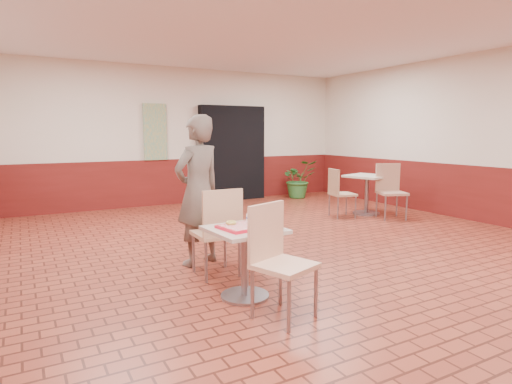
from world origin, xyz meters
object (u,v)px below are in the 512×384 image
chair_main_front (277,254)px  chair_main_back (219,228)px  paper_cup (250,218)px  second_table (367,188)px  chair_second_left (339,190)px  potted_plant (298,179)px  customer (198,191)px  main_table (245,251)px  ring_donut (231,223)px  serving_tray (245,227)px  long_john_donut (257,223)px  chair_second_front (390,188)px

chair_main_front → chair_main_back: 1.17m
paper_cup → second_table: bearing=32.9°
paper_cup → second_table: (3.97, 2.56, -0.25)m
chair_second_left → potted_plant: bearing=-3.7°
chair_main_back → customer: bearing=-87.4°
customer → chair_second_left: customer is taller
main_table → chair_main_front: (0.06, -0.50, 0.09)m
ring_donut → chair_main_front: bearing=-75.6°
customer → serving_tray: 1.24m
paper_cup → second_table: 4.73m
ring_donut → potted_plant: size_ratio=0.11×
serving_tray → long_john_donut: 0.12m
main_table → second_table: (4.07, 2.66, 0.05)m
main_table → chair_second_front: (4.18, 2.16, 0.10)m
main_table → long_john_donut: (0.09, -0.07, 0.28)m
chair_main_back → chair_main_front: bearing=92.6°
serving_tray → ring_donut: size_ratio=4.35×
paper_cup → chair_second_front: chair_second_front is taller
main_table → potted_plant: size_ratio=0.75×
chair_main_back → long_john_donut: bearing=96.2°
customer → paper_cup: (0.10, -1.13, -0.14)m
potted_plant → customer: bearing=-136.9°
chair_main_back → chair_second_front: (4.16, 1.50, 0.01)m
chair_main_front → potted_plant: 6.85m
second_table → chair_second_front: (0.11, -0.49, 0.05)m
chair_second_front → ring_donut: bearing=-131.8°
potted_plant → second_table: bearing=-90.3°
long_john_donut → paper_cup: (0.02, 0.17, 0.02)m
paper_cup → chair_second_left: 4.18m
main_table → chair_main_front: chair_main_front is taller
chair_main_back → long_john_donut: chair_main_back is taller
serving_tray → long_john_donut: long_john_donut is taller
serving_tray → chair_main_front: bearing=-83.7°
chair_main_front → paper_cup: (0.05, 0.60, 0.21)m
potted_plant → chair_second_left: bearing=-106.5°
potted_plant → main_table: bearing=-129.0°
chair_main_back → chair_second_left: chair_main_back is taller
serving_tray → second_table: second_table is taller
second_table → paper_cup: bearing=-147.1°
chair_second_front → potted_plant: (-0.10, 2.87, -0.11)m
customer → chair_second_left: size_ratio=1.97×
chair_main_back → chair_second_left: (3.36, 2.01, -0.04)m
chair_main_front → second_table: (4.02, 3.16, -0.03)m
customer → chair_main_back: bearing=72.4°
chair_second_left → long_john_donut: bearing=142.7°
second_table → long_john_donut: bearing=-145.5°
ring_donut → second_table: (4.17, 2.57, -0.22)m
chair_main_front → customer: bearing=71.8°
chair_main_front → ring_donut: 0.64m
long_john_donut → potted_plant: bearing=52.0°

